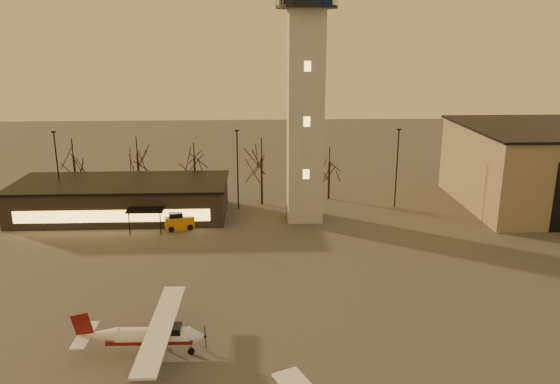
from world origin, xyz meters
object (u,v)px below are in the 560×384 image
control_tower (306,81)px  service_cart (179,222)px  cessna_rear (156,340)px  terminal (122,199)px

control_tower → service_cart: bearing=-168.3°
cessna_rear → service_cart: (-1.92, 25.66, -0.36)m
terminal → service_cart: 9.07m
service_cart → cessna_rear: bearing=-101.9°
control_tower → cessna_rear: size_ratio=2.73×
terminal → service_cart: (7.44, -5.00, -1.39)m
terminal → control_tower: bearing=-5.1°
control_tower → cessna_rear: control_tower is taller
control_tower → service_cart: size_ratio=9.22×
cessna_rear → service_cart: size_ratio=3.37×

